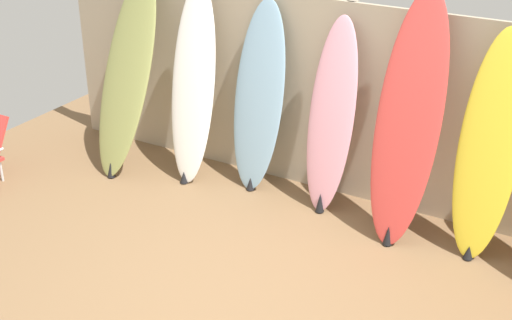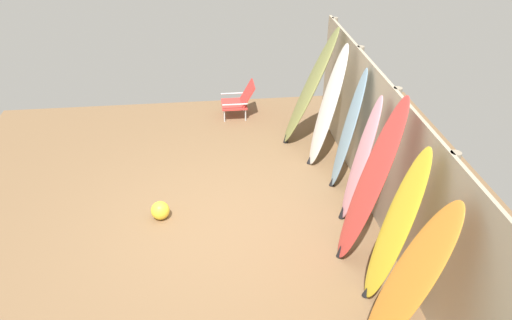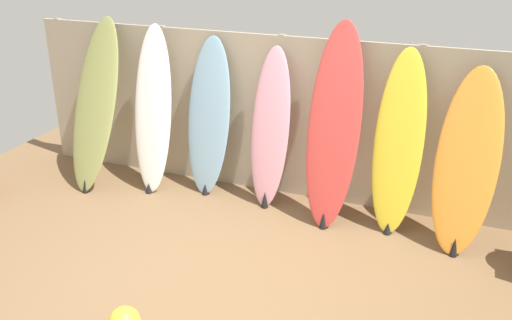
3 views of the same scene
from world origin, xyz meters
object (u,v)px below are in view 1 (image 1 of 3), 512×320
surfboard_red_4 (408,123)px  surfboard_white_1 (193,86)px  surfboard_olive_0 (127,75)px  surfboard_yellow_5 (489,148)px  surfboard_pink_3 (331,119)px  surfboard_skyblue_2 (259,99)px

surfboard_red_4 → surfboard_white_1: bearing=178.9°
surfboard_olive_0 → surfboard_yellow_5: bearing=2.4°
surfboard_olive_0 → surfboard_white_1: size_ratio=1.02×
surfboard_olive_0 → surfboard_white_1: surfboard_olive_0 is taller
surfboard_olive_0 → surfboard_red_4: bearing=1.6°
surfboard_pink_3 → surfboard_red_4: surfboard_red_4 is taller
surfboard_yellow_5 → surfboard_white_1: bearing=-179.5°
surfboard_white_1 → surfboard_red_4: 2.09m
surfboard_white_1 → surfboard_skyblue_2: surfboard_white_1 is taller
surfboard_olive_0 → surfboard_skyblue_2: bearing=10.9°
surfboard_skyblue_2 → surfboard_red_4: bearing=-6.8°
surfboard_olive_0 → surfboard_yellow_5: 3.41m
surfboard_pink_3 → surfboard_yellow_5: (1.35, -0.06, 0.05)m
surfboard_skyblue_2 → surfboard_pink_3: surfboard_skyblue_2 is taller
surfboard_pink_3 → surfboard_red_4: 0.74m
surfboard_white_1 → surfboard_pink_3: 1.38m
surfboard_pink_3 → surfboard_red_4: bearing=-9.8°
surfboard_olive_0 → surfboard_pink_3: bearing=5.6°
surfboard_pink_3 → surfboard_red_4: (0.71, -0.12, 0.16)m
surfboard_red_4 → surfboard_yellow_5: 0.64m
surfboard_white_1 → surfboard_red_4: surfboard_red_4 is taller
surfboard_white_1 → surfboard_olive_0: bearing=-170.1°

